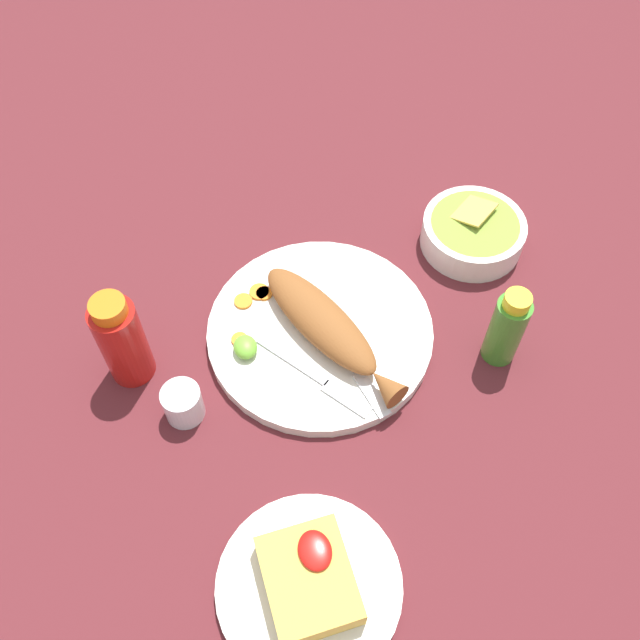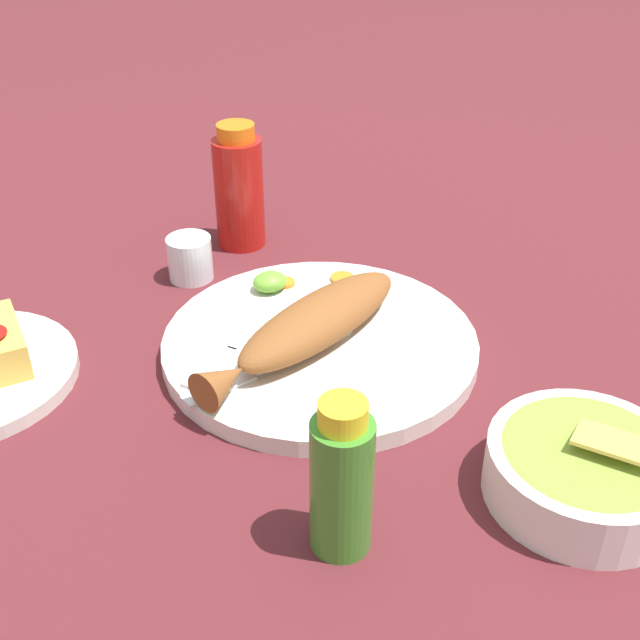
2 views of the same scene
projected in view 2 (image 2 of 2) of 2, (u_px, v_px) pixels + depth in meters
The scene contains 14 objects.
ground_plane at pixel (320, 352), 0.80m from camera, with size 4.00×4.00×0.00m, color #561E23.
main_plate at pixel (320, 345), 0.79m from camera, with size 0.31×0.31×0.02m, color silver.
fried_fish at pixel (311, 325), 0.77m from camera, with size 0.26×0.15×0.04m.
fork_near at pixel (260, 370), 0.74m from camera, with size 0.18×0.05×0.00m.
fork_far at pixel (236, 345), 0.77m from camera, with size 0.16×0.12×0.00m.
carrot_slice_near at pixel (360, 290), 0.86m from camera, with size 0.02×0.02×0.00m, color orange.
carrot_slice_mid at pixel (361, 286), 0.86m from camera, with size 0.03×0.03×0.00m, color orange.
carrot_slice_far at pixel (342, 278), 0.88m from camera, with size 0.03×0.03×0.00m, color orange.
carrot_slice_extra at pixel (285, 283), 0.87m from camera, with size 0.02×0.02×0.00m, color orange.
lime_wedge_main at pixel (270, 282), 0.86m from camera, with size 0.04×0.03×0.02m, color #6BB233.
hot_sauce_bottle_red at pixel (239, 189), 0.96m from camera, with size 0.06×0.06×0.15m.
hot_sauce_bottle_green at pixel (342, 481), 0.56m from camera, with size 0.05×0.05×0.13m.
salt_cup at pixel (190, 261), 0.91m from camera, with size 0.05×0.05×0.05m.
guacamole_bowl at pixel (585, 469), 0.62m from camera, with size 0.15×0.15×0.06m.
Camera 2 is at (-0.30, -0.58, 0.46)m, focal length 45.00 mm.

